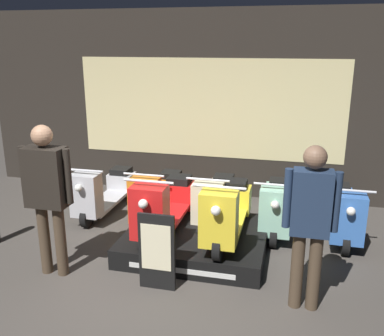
% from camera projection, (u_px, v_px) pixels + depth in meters
% --- Properties ---
extents(ground_plane, '(30.00, 30.00, 0.00)m').
position_uv_depth(ground_plane, '(150.00, 287.00, 4.84)').
color(ground_plane, '#423D38').
extents(shop_wall_back, '(8.39, 0.09, 3.20)m').
position_uv_depth(shop_wall_back, '(209.00, 106.00, 7.39)').
color(shop_wall_back, '#28231E').
rests_on(shop_wall_back, ground_plane).
extents(display_platform, '(1.82, 1.59, 0.26)m').
position_uv_depth(display_platform, '(196.00, 240.00, 5.69)').
color(display_platform, black).
rests_on(display_platform, ground_plane).
extents(scooter_display_left, '(0.59, 1.76, 0.89)m').
position_uv_depth(scooter_display_left, '(165.00, 206.00, 5.60)').
color(scooter_display_left, black).
rests_on(scooter_display_left, display_platform).
extents(scooter_display_right, '(0.59, 1.76, 0.89)m').
position_uv_depth(scooter_display_right, '(227.00, 211.00, 5.41)').
color(scooter_display_right, black).
rests_on(scooter_display_right, display_platform).
extents(scooter_backrow_0, '(0.59, 1.76, 0.89)m').
position_uv_depth(scooter_backrow_0, '(104.00, 191.00, 6.89)').
color(scooter_backrow_0, black).
rests_on(scooter_backrow_0, ground_plane).
extents(scooter_backrow_1, '(0.59, 1.76, 0.89)m').
position_uv_depth(scooter_backrow_1, '(158.00, 196.00, 6.68)').
color(scooter_backrow_1, black).
rests_on(scooter_backrow_1, ground_plane).
extents(scooter_backrow_2, '(0.59, 1.76, 0.89)m').
position_uv_depth(scooter_backrow_2, '(216.00, 201.00, 6.47)').
color(scooter_backrow_2, black).
rests_on(scooter_backrow_2, ground_plane).
extents(scooter_backrow_3, '(0.59, 1.76, 0.89)m').
position_uv_depth(scooter_backrow_3, '(277.00, 206.00, 6.27)').
color(scooter_backrow_3, black).
rests_on(scooter_backrow_3, ground_plane).
extents(scooter_backrow_4, '(0.59, 1.76, 0.89)m').
position_uv_depth(scooter_backrow_4, '(342.00, 212.00, 6.06)').
color(scooter_backrow_4, black).
rests_on(scooter_backrow_4, ground_plane).
extents(person_left_browsing, '(0.63, 0.26, 1.80)m').
position_uv_depth(person_left_browsing, '(47.00, 187.00, 4.83)').
color(person_left_browsing, '#473828').
rests_on(person_left_browsing, ground_plane).
extents(person_right_browsing, '(0.54, 0.23, 1.74)m').
position_uv_depth(person_right_browsing, '(310.00, 217.00, 4.19)').
color(person_right_browsing, '#473828').
rests_on(person_right_browsing, ground_plane).
extents(price_sign_board, '(0.41, 0.04, 0.90)m').
position_uv_depth(price_sign_board, '(157.00, 252.00, 4.68)').
color(price_sign_board, black).
rests_on(price_sign_board, ground_plane).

